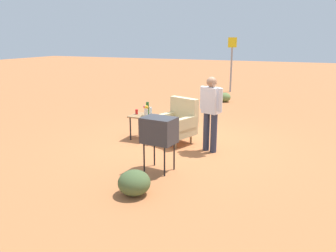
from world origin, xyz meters
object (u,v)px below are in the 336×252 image
(armchair, at_px, (178,122))
(tv_on_stand, at_px, (159,131))
(road_sign, at_px, (232,61))
(person_standing, at_px, (211,110))
(side_table, at_px, (143,119))
(flower_vase, at_px, (146,110))
(bottle_short_clear, at_px, (151,111))
(bottle_wine_green, at_px, (148,108))
(soda_can_red, at_px, (137,112))

(armchair, xyz_separation_m, tv_on_stand, (0.32, -1.76, 0.28))
(armchair, height_order, road_sign, road_sign)
(person_standing, bearing_deg, tv_on_stand, -110.70)
(side_table, bearing_deg, road_sign, 87.95)
(armchair, distance_m, person_standing, 1.02)
(road_sign, bearing_deg, flower_vase, -91.12)
(road_sign, bearing_deg, bottle_short_clear, -90.73)
(armchair, height_order, tv_on_stand, armchair)
(road_sign, bearing_deg, armchair, -85.63)
(tv_on_stand, xyz_separation_m, bottle_wine_green, (-1.14, 1.82, -0.03))
(road_sign, height_order, bottle_wine_green, road_sign)
(bottle_short_clear, height_order, flower_vase, flower_vase)
(flower_vase, bearing_deg, person_standing, -7.08)
(armchair, xyz_separation_m, bottle_short_clear, (-0.73, 0.04, 0.20))
(armchair, relative_size, tv_on_stand, 1.03)
(person_standing, height_order, bottle_short_clear, person_standing)
(road_sign, bearing_deg, soda_can_red, -93.34)
(tv_on_stand, bearing_deg, flower_vase, 123.58)
(side_table, bearing_deg, bottle_short_clear, 18.23)
(tv_on_stand, distance_m, flower_vase, 2.01)
(bottle_short_clear, bearing_deg, flower_vase, -112.63)
(road_sign, xyz_separation_m, flower_vase, (-0.16, -8.32, -0.64))
(road_sign, height_order, flower_vase, road_sign)
(soda_can_red, relative_size, bottle_wine_green, 0.38)
(person_standing, relative_size, flower_vase, 6.19)
(person_standing, relative_size, bottle_short_clear, 8.20)
(tv_on_stand, relative_size, road_sign, 0.42)
(flower_vase, bearing_deg, bottle_short_clear, 67.37)
(road_sign, relative_size, flower_vase, 9.21)
(side_table, relative_size, tv_on_stand, 0.58)
(bottle_short_clear, distance_m, flower_vase, 0.16)
(armchair, distance_m, bottle_wine_green, 0.87)
(side_table, relative_size, person_standing, 0.36)
(armchair, distance_m, side_table, 0.92)
(soda_can_red, bearing_deg, flower_vase, -19.72)
(person_standing, distance_m, bottle_wine_green, 1.74)
(armchair, relative_size, side_table, 1.78)
(side_table, xyz_separation_m, tv_on_stand, (1.24, -1.75, 0.27))
(flower_vase, bearing_deg, soda_can_red, 160.28)
(armchair, bearing_deg, side_table, -178.87)
(armchair, bearing_deg, road_sign, 94.37)
(armchair, bearing_deg, person_standing, -18.99)
(armchair, relative_size, person_standing, 0.65)
(person_standing, height_order, road_sign, road_sign)
(armchair, distance_m, road_sign, 8.30)
(armchair, relative_size, bottle_wine_green, 3.31)
(armchair, relative_size, bottle_short_clear, 5.30)
(flower_vase, bearing_deg, tv_on_stand, -56.42)
(tv_on_stand, relative_size, flower_vase, 3.89)
(tv_on_stand, height_order, soda_can_red, tv_on_stand)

